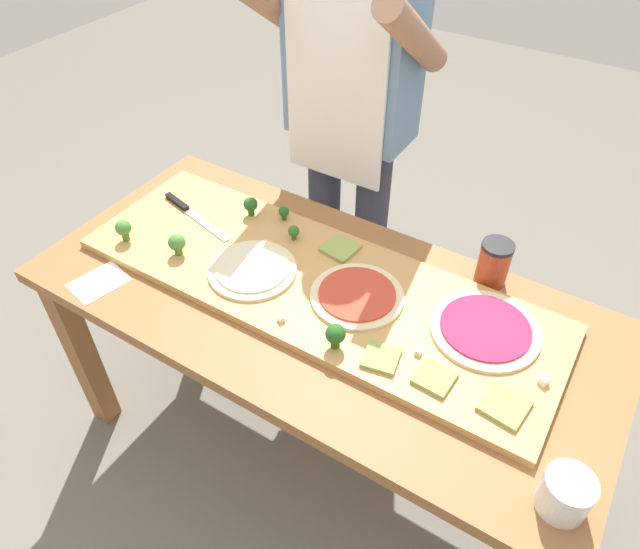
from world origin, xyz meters
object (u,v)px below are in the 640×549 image
Objects in this scene: prep_table at (319,323)px; flour_cup at (565,495)px; pizza_slice_far_left at (340,249)px; pizza_whole_tomato_red at (357,295)px; broccoli_floret_center_right at (177,243)px; chefs_knife at (188,210)px; cheese_crumble_b at (418,352)px; broccoli_floret_back_mid at (294,232)px; pizza_whole_cheese_artichoke at (252,269)px; cheese_crumble_c at (544,381)px; pizza_slice_far_right at (435,378)px; pizza_slice_near_right at (505,406)px; cook_center at (350,106)px; pizza_whole_beet_magenta at (485,329)px; cheese_crumble_a at (281,319)px; broccoli_floret_front_mid at (251,205)px; sauce_jar at (494,263)px; broccoli_floret_back_left at (123,229)px; recipe_note at (99,283)px; pizza_slice_near_left at (381,358)px; broccoli_floret_front_right at (335,335)px.

flour_cup is (0.71, -0.24, 0.14)m from prep_table.
pizza_slice_far_left reaches higher than prep_table.
broccoli_floret_center_right is (-0.53, -0.12, 0.03)m from pizza_whole_tomato_red.
cheese_crumble_b is at bearing -9.46° from chefs_knife.
broccoli_floret_back_mid is 0.47× the size of flour_cup.
cheese_crumble_c reaches higher than pizza_whole_cheese_artichoke.
broccoli_floret_back_mid is at bearing 155.52° from pizza_slice_far_right.
pizza_whole_cheese_artichoke is 3.72× the size of broccoli_floret_center_right.
flour_cup is (0.17, -0.15, 0.01)m from pizza_slice_near_right.
pizza_slice_near_right is at bearing -40.40° from cook_center.
pizza_whole_beet_magenta is at bearing -9.53° from pizza_slice_far_left.
cook_center reaches higher than cheese_crumble_a.
pizza_slice_far_right is 5.33× the size of cheese_crumble_a.
pizza_whole_cheese_artichoke reaches higher than prep_table.
broccoli_floret_front_mid is (-0.75, 0.29, 0.03)m from pizza_slice_far_right.
chefs_knife is 0.36m from pizza_whole_cheese_artichoke.
pizza_slice_far_right is 1.25× the size of broccoli_floret_center_right.
pizza_slice_far_left is 0.68× the size of sauce_jar.
cheese_crumble_c is (0.50, -0.02, 0.00)m from pizza_whole_tomato_red.
sauce_jar is (0.41, 0.13, 0.04)m from pizza_slice_far_left.
broccoli_floret_center_right is 0.75m from cheese_crumble_b.
cheese_crumble_b is (-0.11, -0.16, 0.00)m from pizza_whole_beet_magenta.
pizza_whole_beet_magenta is at bearing -35.27° from cook_center.
cheese_crumble_c reaches higher than cheese_crumble_a.
cheese_crumble_a is 0.75m from flour_cup.
broccoli_floret_back_mid is at bearing 140.67° from prep_table.
cheese_crumble_c is 0.38m from sauce_jar.
cheese_crumble_c is 0.28m from flour_cup.
broccoli_floret_center_right is at bearing -168.96° from prep_table.
pizza_whole_beet_magenta is 1.06m from broccoli_floret_back_left.
pizza_slice_near_right is at bearing -10.03° from prep_table.
pizza_slice_far_left is at bearing 41.29° from recipe_note.
pizza_slice_near_left is at bearing -159.00° from cheese_crumble_c.
pizza_whole_beet_magenta is 3.33× the size of pizza_slice_near_left.
broccoli_floret_front_right is 0.53× the size of sauce_jar.
broccoli_floret_back_left reaches higher than pizza_slice_far_left.
prep_table is 23.33× the size of broccoli_floret_back_left.
chefs_knife is at bearing -121.73° from cook_center.
pizza_whole_cheese_artichoke is at bearing 166.98° from flour_cup.
broccoli_floret_front_right reaches higher than pizza_whole_cheese_artichoke.
broccoli_floret_back_mid is 0.57m from recipe_note.
broccoli_floret_back_left is (-0.70, -0.15, 0.03)m from pizza_whole_tomato_red.
flour_cup is (1.14, -0.16, -0.02)m from broccoli_floret_center_right.
broccoli_floret_front_right is 0.83m from cook_center.
pizza_slice_near_left is at bearing -174.64° from pizza_slice_far_right.
pizza_whole_cheese_artichoke is at bearing 147.31° from cheese_crumble_a.
broccoli_floret_back_mid reaches higher than pizza_whole_tomato_red.
pizza_whole_cheese_artichoke is 0.36m from broccoli_floret_front_right.
cheese_crumble_b is (0.36, -0.24, 0.00)m from pizza_slice_far_left.
broccoli_floret_center_right is at bearing -167.02° from pizza_whole_cheese_artichoke.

